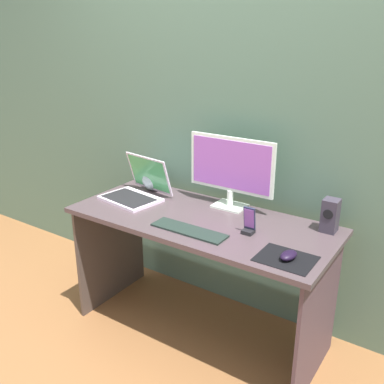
{
  "coord_description": "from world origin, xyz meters",
  "views": [
    {
      "loc": [
        1.16,
        -1.8,
        1.67
      ],
      "look_at": [
        -0.04,
        -0.02,
        0.88
      ],
      "focal_mm": 40.62,
      "sensor_mm": 36.0,
      "label": 1
    }
  ],
  "objects": [
    {
      "name": "monitor",
      "position": [
        0.05,
        0.22,
        0.96
      ],
      "size": [
        0.52,
        0.14,
        0.41
      ],
      "color": "white",
      "rests_on": "desk"
    },
    {
      "name": "fishbowl",
      "position": [
        -0.49,
        0.21,
        0.8
      ],
      "size": [
        0.15,
        0.15,
        0.15
      ],
      "primitive_type": "sphere",
      "color": "silver",
      "rests_on": "desk"
    },
    {
      "name": "laptop",
      "position": [
        -0.48,
        0.04,
        0.78
      ],
      "size": [
        0.38,
        0.36,
        0.24
      ],
      "color": "white",
      "rests_on": "desk"
    },
    {
      "name": "mousepad",
      "position": [
        0.56,
        -0.17,
        0.73
      ],
      "size": [
        0.25,
        0.2,
        0.0
      ],
      "primitive_type": "cube",
      "color": "black",
      "rests_on": "desk"
    },
    {
      "name": "speaker_right",
      "position": [
        0.62,
        0.22,
        0.82
      ],
      "size": [
        0.08,
        0.08,
        0.17
      ],
      "color": "#37313E",
      "rests_on": "desk"
    },
    {
      "name": "mouse",
      "position": [
        0.57,
        -0.17,
        0.75
      ],
      "size": [
        0.08,
        0.11,
        0.04
      ],
      "primitive_type": "ellipsoid",
      "rotation": [
        0.0,
        0.0,
        -0.16
      ],
      "color": "black",
      "rests_on": "mousepad"
    },
    {
      "name": "phone_in_dock",
      "position": [
        0.3,
        -0.02,
        0.78
      ],
      "size": [
        0.06,
        0.05,
        0.14
      ],
      "color": "black",
      "rests_on": "desk"
    },
    {
      "name": "ground_plane",
      "position": [
        0.0,
        0.0,
        0.0
      ],
      "size": [
        8.0,
        8.0,
        0.0
      ],
      "primitive_type": "plane",
      "color": "brown"
    },
    {
      "name": "keyboard_external",
      "position": [
        0.04,
        -0.17,
        0.73
      ],
      "size": [
        0.4,
        0.11,
        0.01
      ],
      "primitive_type": "cube",
      "rotation": [
        0.0,
        0.0,
        -0.0
      ],
      "color": "#1F2C27",
      "rests_on": "desk"
    },
    {
      "name": "wall_back",
      "position": [
        0.0,
        0.41,
        1.25
      ],
      "size": [
        6.0,
        0.04,
        2.5
      ],
      "primitive_type": "cube",
      "color": "#52725F",
      "rests_on": "ground_plane"
    },
    {
      "name": "desk",
      "position": [
        0.0,
        0.0,
        0.58
      ],
      "size": [
        1.45,
        0.62,
        0.73
      ],
      "color": "#493B3F",
      "rests_on": "ground_plane"
    }
  ]
}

